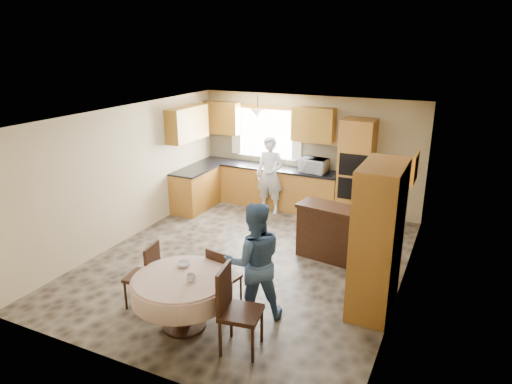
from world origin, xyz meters
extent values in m
cube|color=#6A5D4A|center=(0.00, 0.00, 0.00)|extent=(5.00, 6.00, 0.01)
cube|color=white|center=(0.00, 0.00, 2.50)|extent=(5.00, 6.00, 0.01)
cube|color=tan|center=(0.00, 3.00, 1.25)|extent=(5.00, 0.02, 2.50)
cube|color=tan|center=(0.00, -3.00, 1.25)|extent=(5.00, 0.02, 2.50)
cube|color=tan|center=(-2.50, 0.00, 1.25)|extent=(0.02, 6.00, 2.50)
cube|color=tan|center=(2.50, 0.00, 1.25)|extent=(0.02, 6.00, 2.50)
cube|color=white|center=(-1.00, 2.98, 1.60)|extent=(1.40, 0.03, 1.10)
cube|color=white|center=(-1.75, 2.93, 1.65)|extent=(0.22, 0.02, 1.15)
cube|color=white|center=(-0.25, 2.93, 1.65)|extent=(0.22, 0.02, 1.15)
cube|color=#D08937|center=(-0.85, 2.70, 0.44)|extent=(3.30, 0.60, 0.88)
cube|color=black|center=(-0.85, 2.70, 0.90)|extent=(3.30, 0.64, 0.04)
cube|color=#D08937|center=(-2.20, 1.80, 0.44)|extent=(0.60, 1.20, 0.88)
cube|color=black|center=(-2.20, 1.80, 0.90)|extent=(0.64, 1.20, 0.04)
cube|color=#C5B88B|center=(-0.85, 2.99, 1.18)|extent=(3.30, 0.02, 0.55)
cube|color=#A57829|center=(-2.05, 2.83, 1.91)|extent=(0.85, 0.33, 0.72)
cube|color=#A57829|center=(0.15, 2.83, 1.91)|extent=(0.90, 0.33, 0.72)
cube|color=#A57829|center=(-2.33, 1.80, 1.91)|extent=(0.33, 1.20, 0.72)
cube|color=#D08937|center=(1.15, 2.69, 1.06)|extent=(0.66, 0.62, 2.12)
cube|color=black|center=(1.15, 2.38, 1.25)|extent=(0.56, 0.01, 0.45)
cube|color=black|center=(1.15, 2.38, 0.75)|extent=(0.56, 0.01, 0.45)
cone|color=beige|center=(-1.00, 2.50, 2.12)|extent=(0.36, 0.36, 0.18)
cube|color=#391E0F|center=(1.28, 0.68, 0.45)|extent=(1.32, 0.70, 0.89)
cube|color=black|center=(1.70, 1.08, 0.30)|extent=(0.46, 0.33, 0.61)
cube|color=#D08937|center=(2.22, -0.54, 1.05)|extent=(0.55, 1.10, 2.10)
cylinder|color=#391E0F|center=(0.07, -2.08, 0.34)|extent=(0.19, 0.19, 0.67)
cylinder|color=#391E0F|center=(0.07, -2.08, 0.02)|extent=(0.57, 0.57, 0.04)
cylinder|color=beige|center=(0.07, -2.08, 0.71)|extent=(1.24, 1.24, 0.05)
cylinder|color=beige|center=(0.07, -2.08, 0.58)|extent=(1.30, 1.30, 0.27)
cube|color=#391E0F|center=(-0.75, -1.88, 0.44)|extent=(0.47, 0.47, 0.05)
cube|color=#391E0F|center=(-0.57, -1.85, 0.71)|extent=(0.10, 0.39, 0.49)
cylinder|color=#391E0F|center=(-0.93, -2.05, 0.21)|extent=(0.04, 0.04, 0.42)
cylinder|color=#391E0F|center=(-0.58, -2.05, 0.21)|extent=(0.04, 0.04, 0.42)
cylinder|color=#391E0F|center=(-0.93, -1.70, 0.21)|extent=(0.04, 0.04, 0.42)
cylinder|color=#391E0F|center=(-0.58, -1.70, 0.21)|extent=(0.04, 0.04, 0.42)
cube|color=#391E0F|center=(0.28, -1.34, 0.41)|extent=(0.44, 0.44, 0.05)
cube|color=#391E0F|center=(0.25, -1.50, 0.65)|extent=(0.36, 0.10, 0.45)
cylinder|color=#391E0F|center=(0.12, -1.50, 0.19)|extent=(0.03, 0.03, 0.39)
cylinder|color=#391E0F|center=(0.44, -1.50, 0.19)|extent=(0.03, 0.03, 0.39)
cylinder|color=#391E0F|center=(0.12, -1.17, 0.19)|extent=(0.03, 0.03, 0.39)
cylinder|color=#391E0F|center=(0.44, -1.17, 0.19)|extent=(0.03, 0.03, 0.39)
cube|color=#391E0F|center=(0.97, -2.17, 0.50)|extent=(0.54, 0.54, 0.06)
cube|color=#391E0F|center=(0.76, -2.21, 0.81)|extent=(0.12, 0.45, 0.56)
cylinder|color=#391E0F|center=(0.77, -2.37, 0.24)|extent=(0.04, 0.04, 0.48)
cylinder|color=#391E0F|center=(1.17, -2.37, 0.24)|extent=(0.04, 0.04, 0.48)
cylinder|color=#391E0F|center=(0.77, -1.97, 0.24)|extent=(0.04, 0.04, 0.48)
cylinder|color=#391E0F|center=(1.17, -1.97, 0.24)|extent=(0.04, 0.04, 0.48)
cube|color=gold|center=(2.47, 0.78, 1.74)|extent=(0.05, 0.54, 0.45)
cube|color=silver|center=(2.44, 0.78, 1.74)|extent=(0.01, 0.45, 0.36)
imported|color=silver|center=(0.26, 2.65, 1.07)|extent=(0.59, 0.43, 0.31)
imported|color=silver|center=(-0.61, 2.30, 0.84)|extent=(0.64, 0.44, 1.69)
imported|color=#3C5A84|center=(0.80, -1.46, 0.82)|extent=(1.01, 0.96, 1.65)
imported|color=#B2B2B2|center=(0.89, 0.68, 0.92)|extent=(0.26, 0.26, 0.06)
imported|color=silver|center=(1.74, 0.68, 1.03)|extent=(0.12, 0.12, 0.26)
imported|color=#B2B2B2|center=(0.24, -2.12, 0.78)|extent=(0.15, 0.15, 0.09)
imported|color=#B2B2B2|center=(-0.07, -1.83, 0.76)|extent=(0.23, 0.23, 0.06)
camera|label=1|loc=(3.14, -6.36, 3.61)|focal=32.00mm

